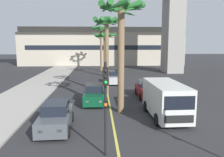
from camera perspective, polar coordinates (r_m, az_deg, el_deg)
name	(u,v)px	position (r m, az deg, el deg)	size (l,w,h in m)	color
sidewalk_left	(2,111)	(19.02, -25.42, -7.15)	(4.80, 80.00, 0.15)	#ADA89E
lane_stripe_center	(107,89)	(25.45, -1.30, -2.66)	(0.14, 56.00, 0.01)	#DBCC4C
pier_building_backdrop	(102,47)	(55.80, -2.45, 7.86)	(37.52, 8.04, 8.66)	#BCB29E
car_queue_front	(115,78)	(29.20, 0.68, 0.23)	(1.92, 4.14, 1.56)	#B7BABF
car_queue_second	(94,94)	(19.60, -4.36, -3.94)	(1.86, 4.11, 1.56)	#0C4728
car_queue_third	(147,89)	(21.95, 8.62, -2.66)	(1.86, 4.11, 1.56)	maroon
car_queue_fourth	(56,117)	(14.13, -13.63, -9.13)	(1.94, 4.16, 1.56)	#4C5156
delivery_van	(165,99)	(16.04, 13.02, -4.89)	(2.22, 5.28, 2.36)	silver
traffic_light_median_near	(106,97)	(9.94, -1.59, -4.48)	(0.24, 0.37, 4.20)	black
palm_tree_near_median	(107,32)	(22.73, -1.29, 11.47)	(2.78, 2.76, 7.57)	brown
palm_tree_mid_median	(101,35)	(42.80, -2.74, 10.70)	(3.43, 3.42, 8.13)	brown
palm_tree_far_median	(105,41)	(35.18, -1.78, 9.20)	(3.47, 3.48, 6.61)	brown
palm_tree_farthest_median	(121,24)	(16.42, 2.31, 13.18)	(3.28, 3.30, 7.90)	brown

